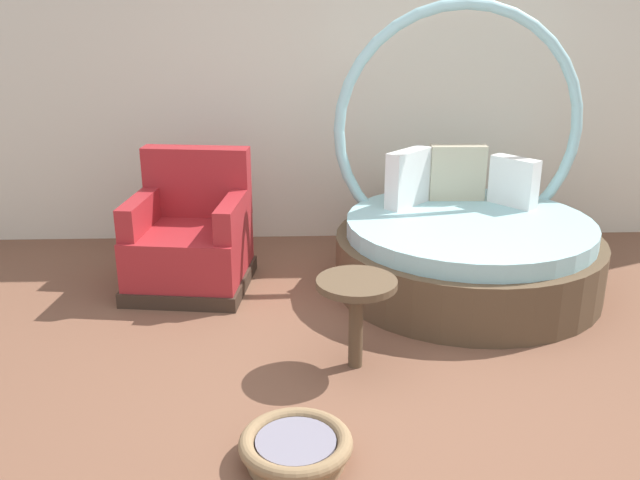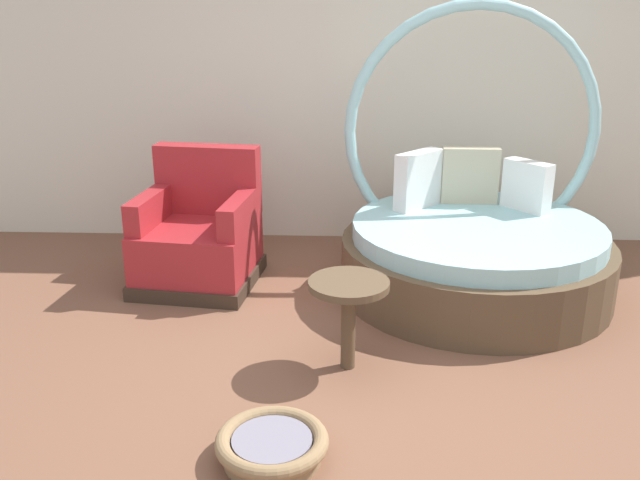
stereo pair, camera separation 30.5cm
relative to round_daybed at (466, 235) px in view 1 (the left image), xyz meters
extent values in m
cube|color=brown|center=(-0.84, -1.46, -0.37)|extent=(8.00, 8.00, 0.02)
cube|color=silver|center=(-0.84, 1.11, 1.03)|extent=(8.00, 0.12, 2.79)
cylinder|color=brown|center=(0.00, -0.08, -0.17)|extent=(1.84, 1.84, 0.38)
cylinder|color=#9ED1D6|center=(0.00, -0.08, 0.08)|extent=(1.69, 1.69, 0.12)
torus|color=#9ED1D6|center=(0.00, 0.43, 0.66)|extent=(1.83, 0.08, 1.83)
cube|color=white|center=(0.39, 0.25, 0.32)|extent=(0.32, 0.35, 0.35)
cube|color=#BCB293|center=(0.01, 0.42, 0.34)|extent=(0.41, 0.13, 0.41)
cube|color=white|center=(-0.38, 0.28, 0.34)|extent=(0.37, 0.38, 0.41)
cube|color=#38281E|center=(-1.94, -0.01, -0.31)|extent=(0.89, 0.89, 0.10)
cube|color=#A32328|center=(-1.94, -0.01, -0.09)|extent=(0.85, 0.85, 0.34)
cube|color=#A32328|center=(-1.90, 0.30, 0.33)|extent=(0.77, 0.25, 0.50)
cube|color=#A32328|center=(-2.26, 0.03, 0.19)|extent=(0.21, 0.69, 0.22)
cube|color=#A32328|center=(-1.62, -0.05, 0.19)|extent=(0.21, 0.69, 0.22)
cylinder|color=#8E704C|center=(-1.21, -1.98, -0.33)|extent=(0.44, 0.44, 0.06)
torus|color=#8E704C|center=(-1.21, -1.98, -0.27)|extent=(0.51, 0.51, 0.07)
cylinder|color=gray|center=(-1.21, -1.98, -0.28)|extent=(0.36, 0.36, 0.05)
cylinder|color=brown|center=(-0.87, -1.15, -0.12)|extent=(0.08, 0.08, 0.48)
cylinder|color=brown|center=(-0.87, -1.15, 0.14)|extent=(0.44, 0.44, 0.04)
camera|label=1|loc=(-1.19, -4.58, 1.61)|focal=39.08mm
camera|label=2|loc=(-0.89, -4.58, 1.61)|focal=39.08mm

